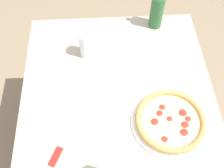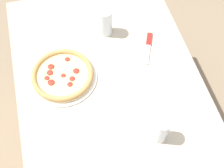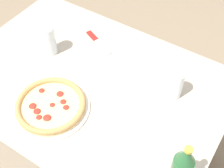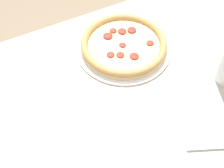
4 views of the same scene
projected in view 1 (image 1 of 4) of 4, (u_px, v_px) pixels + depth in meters
name	position (u px, v px, depth m)	size (l,w,h in m)	color
table	(118.00, 149.00, 1.45)	(1.18, 0.84, 0.71)	#B7A88E
pizza_salami	(170.00, 121.00, 1.12)	(0.31, 0.31, 0.04)	silver
glass_red_wine	(86.00, 46.00, 1.29)	(0.06, 0.06, 0.13)	white
beer_bottle	(158.00, 7.00, 1.36)	(0.07, 0.07, 0.25)	#286033
knife	(61.00, 145.00, 1.08)	(0.19, 0.10, 0.01)	maroon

